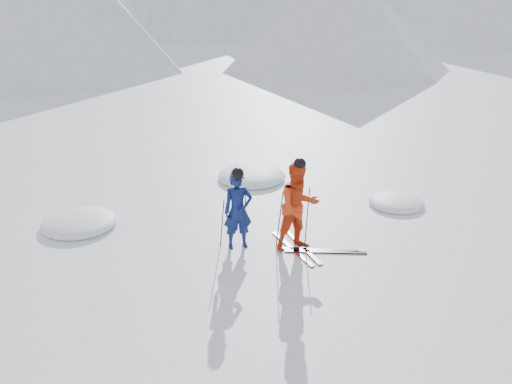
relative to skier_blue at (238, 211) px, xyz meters
name	(u,v)px	position (x,y,z in m)	size (l,w,h in m)	color
ground	(337,234)	(2.24, -0.31, -0.83)	(160.00, 160.00, 0.00)	white
skier_blue	(238,211)	(0.00, 0.00, 0.00)	(0.61, 0.40, 1.66)	#0D184F
skier_red	(298,207)	(1.11, -0.57, 0.11)	(0.92, 0.72, 1.89)	red
pole_blue_left	(222,222)	(-0.30, 0.15, -0.28)	(0.02, 0.02, 1.11)	black
pole_blue_right	(245,216)	(0.25, 0.25, -0.28)	(0.02, 0.02, 1.11)	black
pole_red_left	(280,219)	(0.81, -0.32, -0.20)	(0.02, 0.02, 1.26)	black
pole_red_right	(307,216)	(1.41, -0.42, -0.20)	(0.02, 0.02, 1.26)	black
ski_worn_left	(292,249)	(0.99, -0.57, -0.82)	(0.09, 1.70, 0.03)	black
ski_worn_right	(302,246)	(1.23, -0.57, -0.82)	(0.09, 1.70, 0.03)	black
ski_loose_a	(318,250)	(1.46, -0.83, -0.82)	(0.09, 1.70, 0.03)	black
ski_loose_b	(326,252)	(1.56, -0.98, -0.82)	(0.09, 1.70, 0.03)	black
snow_lumps	(225,198)	(0.69, 2.67, -0.83)	(8.99, 4.80, 0.42)	white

